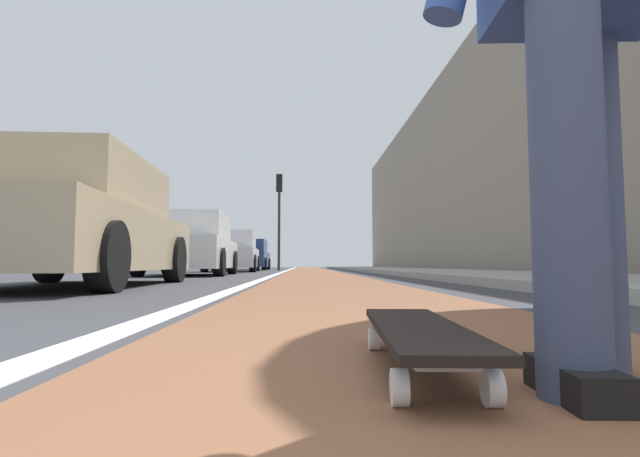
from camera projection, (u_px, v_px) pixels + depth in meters
ground_plane at (320, 277)px, 10.37m from camera, size 80.00×80.00×0.00m
bike_lane_paint at (310, 270)px, 24.33m from camera, size 56.00×1.82×0.00m
lane_stripe_white at (286, 271)px, 20.31m from camera, size 52.00×0.16×0.01m
sidewalk_curb at (403, 270)px, 18.46m from camera, size 52.00×3.20×0.11m
building_facade at (445, 177)px, 22.85m from camera, size 40.00×1.20×8.56m
skateboard at (418, 333)px, 1.21m from camera, size 0.85×0.25×0.11m
parked_car_near at (72, 225)px, 5.86m from camera, size 4.52×2.13×1.50m
parked_car_mid at (191, 246)px, 12.11m from camera, size 4.47×2.10×1.48m
parked_car_far at (233, 253)px, 18.20m from camera, size 4.08×1.98×1.46m
parked_car_end at (248, 256)px, 24.26m from camera, size 4.22×2.03×1.46m
traffic_light at (279, 204)px, 22.62m from camera, size 0.33×0.28×4.39m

